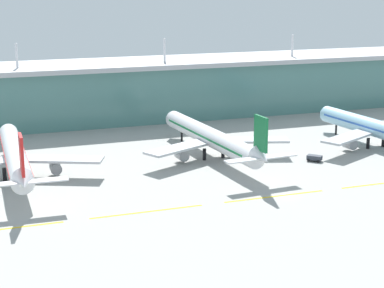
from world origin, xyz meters
TOP-DOWN VIEW (x-y plane):
  - ground_plane at (0.00, 0.00)m, footprint 600.00×600.00m
  - terminal_building at (-0.00, 107.66)m, footprint 288.00×34.00m
  - airliner_near at (-63.78, 39.53)m, footprint 48.78×68.06m
  - airliner_middle at (-4.18, 41.09)m, footprint 48.67×69.73m
  - airliner_far at (51.56, 35.97)m, footprint 48.60×59.47m
  - taxiway_stripe_west at (-71.00, 0.16)m, footprint 28.00×0.70m
  - taxiway_stripe_mid_west at (-37.00, 0.16)m, footprint 28.00×0.70m
  - taxiway_stripe_centre at (-3.00, 0.16)m, footprint 28.00×0.70m
  - pushback_tug at (24.02, 26.60)m, footprint 4.76×4.85m

SIDE VIEW (x-z plane):
  - ground_plane at x=0.00m, z-range 0.00..0.00m
  - taxiway_stripe_west at x=-71.00m, z-range 0.00..0.04m
  - taxiway_stripe_mid_west at x=-37.00m, z-range 0.00..0.04m
  - taxiway_stripe_centre at x=-3.00m, z-range 0.00..0.04m
  - pushback_tug at x=24.02m, z-range 0.18..2.03m
  - airliner_far at x=51.56m, z-range -3.01..15.89m
  - airliner_near at x=-63.78m, z-range -3.00..15.90m
  - airliner_middle at x=-4.18m, z-range -2.99..15.91m
  - terminal_building at x=0.00m, z-range -4.29..27.71m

